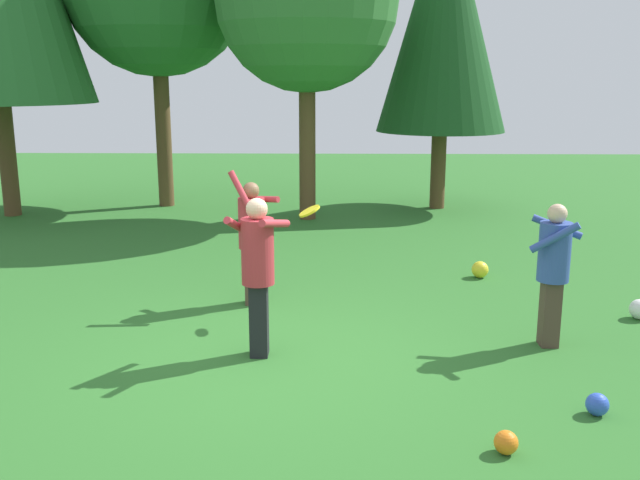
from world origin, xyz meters
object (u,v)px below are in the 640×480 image
object	(u,v)px
person_bystander	(258,264)
person_catcher	(554,264)
ball_yellow	(480,270)
tree_center	(307,0)
frisbee	(309,211)
person_thrower	(252,232)
ball_white	(640,309)
ball_blue	(597,404)
tree_right	(444,14)
ball_orange	(506,442)

from	to	relation	value
person_bystander	person_catcher	bearing A→B (deg)	-62.70
ball_yellow	tree_center	bearing A→B (deg)	121.65
frisbee	ball_yellow	size ratio (longest dim) A/B	1.27
person_thrower	ball_white	world-z (taller)	person_thrower
ball_blue	tree_center	size ratio (longest dim) A/B	0.03
person_thrower	tree_right	world-z (taller)	tree_right
ball_blue	person_thrower	bearing A→B (deg)	137.63
person_bystander	tree_center	xyz separation A→B (m)	(0.22, 7.41, 3.31)
ball_orange	ball_yellow	xyz separation A→B (m)	(0.78, 5.01, 0.03)
person_bystander	tree_center	bearing A→B (deg)	19.12
person_bystander	frisbee	xyz separation A→B (m)	(0.49, 1.28, 0.31)
tree_right	frisbee	bearing A→B (deg)	-109.20
person_catcher	ball_orange	distance (m)	2.67
frisbee	ball_orange	size ratio (longest dim) A/B	1.63
ball_white	ball_blue	distance (m)	2.92
frisbee	tree_right	world-z (taller)	tree_right
frisbee	person_catcher	bearing A→B (deg)	-19.23
person_catcher	ball_yellow	size ratio (longest dim) A/B	6.44
frisbee	tree_right	size ratio (longest dim) A/B	0.05
person_bystander	tree_right	xyz separation A→B (m)	(3.07, 8.70, 3.15)
frisbee	ball_blue	size ratio (longest dim) A/B	1.56
person_catcher	ball_white	bearing A→B (deg)	-127.63
ball_yellow	tree_center	distance (m)	6.64
person_catcher	person_bystander	size ratio (longest dim) A/B	0.93
person_thrower	ball_yellow	world-z (taller)	person_thrower
ball_yellow	tree_center	size ratio (longest dim) A/B	0.04
ball_blue	tree_right	distance (m)	10.80
person_bystander	tree_center	distance (m)	8.12
ball_orange	tree_right	xyz separation A→B (m)	(0.93, 10.68, 4.06)
frisbee	tree_center	distance (m)	6.83
person_catcher	person_thrower	bearing A→B (deg)	-3.09
ball_blue	ball_yellow	bearing A→B (deg)	92.20
tree_right	ball_orange	bearing A→B (deg)	-94.98
person_catcher	tree_right	xyz separation A→B (m)	(-0.07, 8.34, 3.23)
person_thrower	ball_orange	xyz separation A→B (m)	(2.41, -3.73, -0.85)
person_thrower	person_catcher	size ratio (longest dim) A/B	1.11
ball_white	ball_blue	size ratio (longest dim) A/B	1.23
tree_center	frisbee	bearing A→B (deg)	-87.53
person_bystander	ball_white	xyz separation A→B (m)	(4.51, 1.25, -0.88)
ball_white	ball_orange	size ratio (longest dim) A/B	1.29
ball_white	tree_right	world-z (taller)	tree_right
tree_center	ball_white	bearing A→B (deg)	-55.22
ball_white	ball_yellow	size ratio (longest dim) A/B	1.01
person_thrower	ball_white	bearing A→B (deg)	26.05
ball_blue	person_bystander	bearing A→B (deg)	157.08
person_bystander	ball_white	bearing A→B (deg)	-53.70
person_bystander	tree_right	world-z (taller)	tree_right
person_catcher	frisbee	size ratio (longest dim) A/B	5.05
ball_white	tree_center	distance (m)	8.60
ball_blue	tree_center	xyz separation A→B (m)	(-2.87, 8.72, 4.22)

